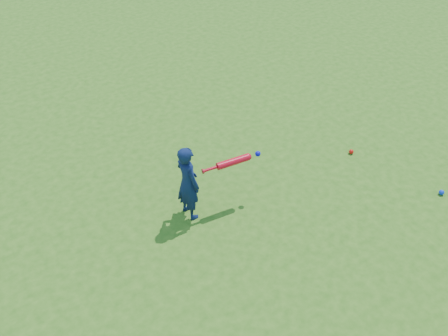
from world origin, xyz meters
name	(u,v)px	position (x,y,z in m)	size (l,w,h in m)	color
ground	(211,229)	(0.00, 0.00, 0.00)	(80.00, 80.00, 0.00)	#2F6016
child	(188,183)	(-0.08, 0.38, 0.53)	(0.39, 0.25, 1.06)	#0E1A43
ground_ball_red	(351,152)	(2.58, 0.10, 0.04)	(0.07, 0.07, 0.07)	red
ground_ball_blue	(441,192)	(2.91, -1.24, 0.04)	(0.07, 0.07, 0.07)	#0C31D8
bat_swing	(235,161)	(0.54, 0.25, 0.68)	(0.81, 0.17, 0.09)	red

